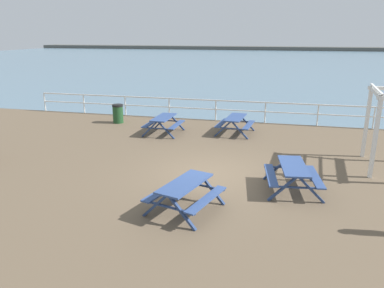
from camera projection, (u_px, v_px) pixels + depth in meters
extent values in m
cube|color=brown|center=(211.00, 177.00, 12.17)|extent=(30.00, 24.00, 0.20)
cube|color=slate|center=(273.00, 61.00, 61.19)|extent=(142.00, 90.00, 0.01)
cube|color=#4C4C47|center=(279.00, 50.00, 101.18)|extent=(142.00, 6.00, 1.80)
cube|color=white|center=(240.00, 101.00, 19.05)|extent=(23.00, 0.06, 0.06)
cube|color=white|center=(240.00, 111.00, 19.19)|extent=(23.00, 0.05, 0.05)
cylinder|color=white|center=(45.00, 102.00, 21.86)|extent=(0.07, 0.07, 1.05)
cylinder|color=white|center=(84.00, 104.00, 21.27)|extent=(0.07, 0.07, 1.05)
cylinder|color=white|center=(125.00, 106.00, 20.68)|extent=(0.07, 0.07, 1.05)
cylinder|color=white|center=(169.00, 108.00, 20.09)|extent=(0.07, 0.07, 1.05)
cylinder|color=white|center=(216.00, 110.00, 19.50)|extent=(0.07, 0.07, 1.05)
cylinder|color=white|center=(265.00, 113.00, 18.91)|extent=(0.07, 0.07, 1.05)
cylinder|color=white|center=(318.00, 115.00, 18.32)|extent=(0.07, 0.07, 1.05)
cylinder|color=white|center=(374.00, 118.00, 17.72)|extent=(0.07, 0.07, 1.05)
cube|color=#334C84|center=(185.00, 183.00, 9.44)|extent=(1.17, 1.92, 0.05)
cube|color=#334C84|center=(165.00, 189.00, 9.82)|extent=(0.74, 1.80, 0.04)
cube|color=#334C84|center=(206.00, 199.00, 9.23)|extent=(0.74, 1.80, 0.04)
cube|color=navy|center=(188.00, 184.00, 10.38)|extent=(0.78, 0.29, 0.79)
cube|color=navy|center=(212.00, 189.00, 10.02)|extent=(0.78, 0.29, 0.79)
cube|color=navy|center=(200.00, 185.00, 10.18)|extent=(1.46, 0.47, 0.04)
cube|color=navy|center=(156.00, 205.00, 9.08)|extent=(0.78, 0.29, 0.79)
cube|color=navy|center=(182.00, 212.00, 8.72)|extent=(0.78, 0.29, 0.79)
cube|color=navy|center=(168.00, 207.00, 8.89)|extent=(1.46, 0.47, 0.04)
cube|color=#334C84|center=(164.00, 117.00, 16.84)|extent=(0.74, 1.81, 0.05)
cube|color=#334C84|center=(151.00, 123.00, 17.08)|extent=(0.30, 1.80, 0.04)
cube|color=#334C84|center=(177.00, 125.00, 16.77)|extent=(0.30, 1.80, 0.04)
cube|color=navy|center=(162.00, 121.00, 17.76)|extent=(0.79, 0.10, 0.79)
cube|color=navy|center=(177.00, 122.00, 17.57)|extent=(0.79, 0.10, 0.79)
cube|color=navy|center=(169.00, 121.00, 17.65)|extent=(1.50, 0.09, 0.04)
cube|color=navy|center=(150.00, 129.00, 16.32)|extent=(0.79, 0.10, 0.79)
cube|color=navy|center=(166.00, 130.00, 16.13)|extent=(0.79, 0.10, 0.79)
cube|color=navy|center=(158.00, 128.00, 16.21)|extent=(1.50, 0.09, 0.04)
cube|color=#334C84|center=(235.00, 117.00, 16.82)|extent=(0.85, 1.85, 0.05)
cube|color=#334C84|center=(222.00, 123.00, 17.10)|extent=(0.42, 1.82, 0.04)
cube|color=#334C84|center=(249.00, 125.00, 16.71)|extent=(0.42, 1.82, 0.04)
cube|color=navy|center=(231.00, 121.00, 17.75)|extent=(0.80, 0.15, 0.79)
cube|color=navy|center=(247.00, 122.00, 17.52)|extent=(0.80, 0.15, 0.79)
cube|color=navy|center=(239.00, 121.00, 17.62)|extent=(1.50, 0.19, 0.04)
cube|color=navy|center=(223.00, 129.00, 16.34)|extent=(0.80, 0.15, 0.79)
cube|color=navy|center=(240.00, 130.00, 16.10)|extent=(0.80, 0.15, 0.79)
cube|color=navy|center=(231.00, 128.00, 16.21)|extent=(1.50, 0.19, 0.04)
cube|color=#334C84|center=(293.00, 166.00, 10.66)|extent=(0.94, 1.88, 0.05)
cube|color=#334C84|center=(271.00, 175.00, 10.81)|extent=(0.50, 1.82, 0.04)
cube|color=#334C84|center=(315.00, 177.00, 10.68)|extent=(0.50, 1.82, 0.04)
cube|color=navy|center=(276.00, 168.00, 11.55)|extent=(0.80, 0.19, 0.79)
cube|color=navy|center=(301.00, 169.00, 11.47)|extent=(0.80, 0.19, 0.79)
cube|color=navy|center=(289.00, 168.00, 11.50)|extent=(1.49, 0.26, 0.04)
cube|color=navy|center=(283.00, 188.00, 10.06)|extent=(0.80, 0.19, 0.79)
cube|color=navy|center=(311.00, 190.00, 9.99)|extent=(0.80, 0.19, 0.79)
cube|color=navy|center=(297.00, 187.00, 10.01)|extent=(1.49, 0.26, 0.04)
cube|color=white|center=(367.00, 124.00, 13.49)|extent=(0.12, 0.12, 2.50)
cube|color=white|center=(375.00, 140.00, 11.48)|extent=(0.12, 0.12, 2.50)
cube|color=white|center=(376.00, 92.00, 12.11)|extent=(0.30, 2.44, 0.12)
cube|color=white|center=(376.00, 89.00, 12.08)|extent=(0.26, 2.56, 0.04)
cylinder|color=#1E4723|center=(118.00, 115.00, 18.94)|extent=(0.52, 0.52, 0.85)
cylinder|color=black|center=(117.00, 105.00, 18.81)|extent=(0.55, 0.55, 0.10)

